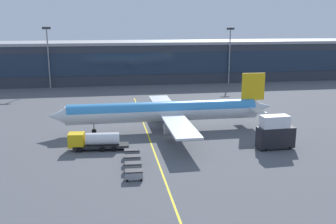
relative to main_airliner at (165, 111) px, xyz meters
name	(u,v)px	position (x,y,z in m)	size (l,w,h in m)	color
ground_plane	(174,138)	(1.07, -5.80, -4.20)	(700.00, 700.00, 0.00)	#515459
apron_lead_in_line	(148,136)	(-3.97, -3.80, -4.19)	(0.30, 80.00, 0.01)	yellow
terminal_building	(105,62)	(-12.20, 70.91, 3.50)	(220.01, 21.82, 15.35)	#2D333D
main_airliner	(165,111)	(0.00, 0.00, 0.00)	(48.16, 38.27, 11.97)	silver
fuel_tanker	(95,141)	(-14.59, -10.78, -2.45)	(10.96, 3.34, 3.25)	#232326
catering_lift	(275,133)	(18.12, -15.40, -1.13)	(6.90, 2.80, 6.30)	black
baggage_cart_0	(134,175)	(-8.57, -25.52, -3.41)	(2.71, 1.72, 1.48)	gray
baggage_cart_1	(133,167)	(-8.44, -22.32, -3.41)	(2.71, 1.72, 1.48)	#595B60
baggage_cart_2	(133,160)	(-8.30, -19.13, -3.41)	(2.71, 1.72, 1.48)	#595B60
baggage_cart_3	(132,153)	(-8.16, -15.93, -3.41)	(2.71, 1.72, 1.48)	#595B60
apron_light_mast_1	(230,51)	(33.43, 58.95, 8.03)	(2.80, 0.50, 20.59)	gray
apron_light_mast_2	(48,52)	(-31.28, 58.95, 8.24)	(2.80, 0.50, 21.00)	gray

